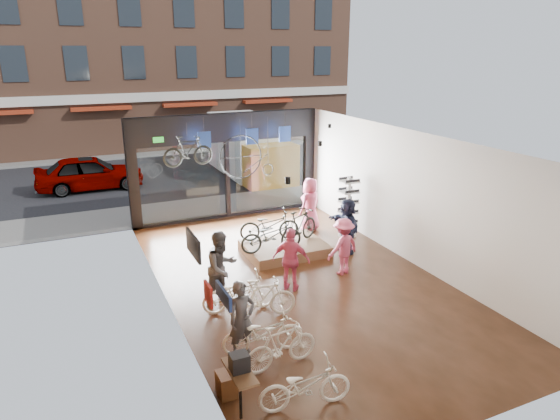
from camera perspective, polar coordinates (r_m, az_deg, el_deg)
ground_plane at (r=13.53m, az=2.34°, el=-8.16°), size 7.00×12.00×0.04m
ceiling at (r=12.34m, az=2.56°, el=8.07°), size 7.00×12.00×0.04m
wall_left at (r=11.74m, az=-13.12°, el=-2.64°), size 0.04×12.00×3.80m
wall_right at (r=14.67m, az=14.84°, el=1.37°), size 0.04×12.00×3.80m
wall_back at (r=8.35m, az=21.76°, el=-12.33°), size 7.00×0.04×3.80m
storefront at (r=18.17m, az=-6.10°, el=5.01°), size 7.00×0.26×3.80m
exit_sign at (r=17.25m, az=-13.74°, el=7.81°), size 0.35×0.06×0.18m
street_road at (r=27.08m, az=-12.03°, el=4.86°), size 30.00×18.00×0.02m
sidewalk_near at (r=19.75m, az=-7.03°, el=0.50°), size 30.00×2.40×0.12m
sidewalk_far at (r=30.91m, az=-13.70°, el=6.47°), size 30.00×2.00×0.12m
opposite_building at (r=32.83m, az=-15.53°, el=19.18°), size 26.00×5.00×14.00m
street_car at (r=23.45m, az=-20.91°, el=4.02°), size 4.50×1.81×1.53m
box_truck at (r=23.86m, az=-3.07°, el=6.99°), size 2.39×7.17×2.82m
floor_bike_0 at (r=9.07m, az=2.87°, el=-19.40°), size 1.72×0.82×0.87m
floor_bike_1 at (r=9.98m, az=0.12°, el=-15.26°), size 1.58×0.57×0.93m
floor_bike_2 at (r=10.42m, az=-1.98°, el=-13.87°), size 1.75×0.87×0.88m
floor_bike_3 at (r=11.63m, az=-2.07°, el=-10.04°), size 1.64×0.74×0.95m
floor_bike_4 at (r=11.92m, az=-4.71°, el=-9.44°), size 1.82×0.84×0.92m
display_platform at (r=15.21m, az=0.56°, el=-4.40°), size 2.40×1.80×0.30m
display_bike_left at (r=14.45m, az=-1.00°, el=-2.94°), size 1.88×0.78×0.97m
display_bike_mid at (r=15.01m, az=2.18°, el=-1.92°), size 1.80×1.30×1.07m
display_bike_right at (r=15.30m, az=-1.22°, el=-1.75°), size 1.93×1.08×0.96m
customer_0 at (r=10.18m, az=-4.39°, el=-12.31°), size 0.65×0.50×1.62m
customer_1 at (r=12.13m, az=-6.67°, el=-6.56°), size 1.10×1.00×1.85m
customer_2 at (r=12.70m, az=1.29°, el=-5.71°), size 1.01×0.95×1.68m
customer_3 at (r=13.74m, az=7.23°, el=-4.15°), size 1.15×0.83×1.60m
customer_4 at (r=16.89m, az=3.48°, el=0.64°), size 1.06×0.90×1.84m
customer_5 at (r=15.17m, az=7.64°, el=-1.80°), size 0.57×1.60×1.70m
sunglasses_rack at (r=16.49m, az=7.79°, el=0.35°), size 0.62×0.53×1.99m
wall_merch at (r=8.93m, az=-7.23°, el=-13.43°), size 0.40×2.40×2.60m
penny_farthing at (r=16.63m, az=-3.50°, el=5.99°), size 1.84×0.06×1.47m
hung_bike at (r=15.77m, az=-10.49°, el=6.65°), size 1.61×0.55×0.95m
jersey_left at (r=16.91m, az=-8.64°, el=7.92°), size 0.45×0.03×0.55m
jersey_mid at (r=17.43m, az=-3.20°, el=8.39°), size 0.45×0.03×0.55m
jersey_right at (r=17.92m, az=0.56°, el=8.68°), size 0.45×0.03×0.55m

